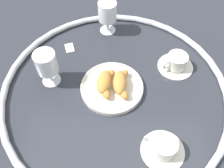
% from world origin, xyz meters
% --- Properties ---
extents(ground_plane, '(2.20, 2.20, 0.00)m').
position_xyz_m(ground_plane, '(0.00, 0.00, 0.00)').
color(ground_plane, '#2D3038').
extents(table_chrome_rim, '(0.81, 0.81, 0.02)m').
position_xyz_m(table_chrome_rim, '(0.00, 0.00, 0.01)').
color(table_chrome_rim, silver).
rests_on(table_chrome_rim, ground_plane).
extents(pastry_plate, '(0.23, 0.23, 0.02)m').
position_xyz_m(pastry_plate, '(-0.01, -0.01, 0.01)').
color(pastry_plate, silver).
rests_on(pastry_plate, ground_plane).
extents(croissant_large, '(0.14, 0.07, 0.04)m').
position_xyz_m(croissant_large, '(-0.01, -0.03, 0.04)').
color(croissant_large, '#CC893D').
rests_on(croissant_large, pastry_plate).
extents(croissant_small, '(0.14, 0.06, 0.04)m').
position_xyz_m(croissant_small, '(-0.01, 0.02, 0.04)').
color(croissant_small, '#CC893D').
rests_on(croissant_small, pastry_plate).
extents(coffee_cup_near, '(0.14, 0.14, 0.06)m').
position_xyz_m(coffee_cup_near, '(-0.12, 0.23, 0.03)').
color(coffee_cup_near, silver).
rests_on(coffee_cup_near, ground_plane).
extents(coffee_cup_far, '(0.14, 0.14, 0.06)m').
position_xyz_m(coffee_cup_far, '(0.22, 0.16, 0.03)').
color(coffee_cup_far, silver).
rests_on(coffee_cup_far, ground_plane).
extents(juice_glass_left, '(0.08, 0.08, 0.14)m').
position_xyz_m(juice_glass_left, '(-0.32, -0.05, 0.09)').
color(juice_glass_left, white).
rests_on(juice_glass_left, ground_plane).
extents(juice_glass_right, '(0.08, 0.08, 0.14)m').
position_xyz_m(juice_glass_right, '(-0.04, -0.24, 0.09)').
color(juice_glass_right, white).
rests_on(juice_glass_right, ground_plane).
extents(sugar_packet, '(0.06, 0.05, 0.01)m').
position_xyz_m(sugar_packet, '(-0.20, -0.20, 0.00)').
color(sugar_packet, white).
rests_on(sugar_packet, ground_plane).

